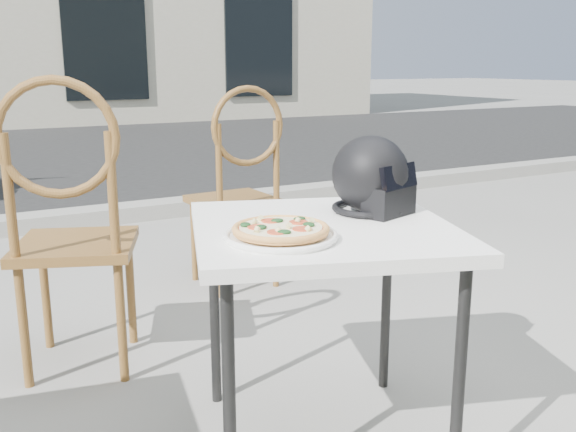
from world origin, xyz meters
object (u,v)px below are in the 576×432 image
plate (281,236)px  cafe_chair_side (69,214)px  cafe_chair_main (240,178)px  helmet (372,179)px  pizza (281,229)px  cafe_table_main (323,245)px

plate → cafe_chair_side: size_ratio=0.32×
plate → cafe_chair_main: bearing=69.2°
helmet → pizza: bearing=-177.8°
plate → cafe_chair_main: size_ratio=0.34×
plate → pizza: (0.00, 0.00, 0.02)m
plate → cafe_chair_side: 1.03m
cafe_table_main → cafe_chair_main: size_ratio=0.89×
helmet → plate: bearing=-177.8°
cafe_chair_main → plate: bearing=66.2°
cafe_chair_main → cafe_chair_side: (-0.97, -0.60, 0.04)m
cafe_table_main → cafe_chair_side: size_ratio=0.84×
pizza → cafe_chair_main: 1.66m
plate → cafe_chair_side: cafe_chair_side is taller
cafe_table_main → cafe_chair_main: (0.40, 1.46, -0.05)m
plate → cafe_chair_side: bearing=112.0°
helmet → cafe_chair_side: 1.15m
plate → cafe_chair_main: 1.66m
cafe_table_main → cafe_chair_side: bearing=123.8°
cafe_chair_main → pizza: bearing=66.2°
pizza → helmet: size_ratio=0.89×
pizza → cafe_chair_side: bearing=112.0°
helmet → cafe_chair_side: (-0.80, 0.80, -0.19)m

